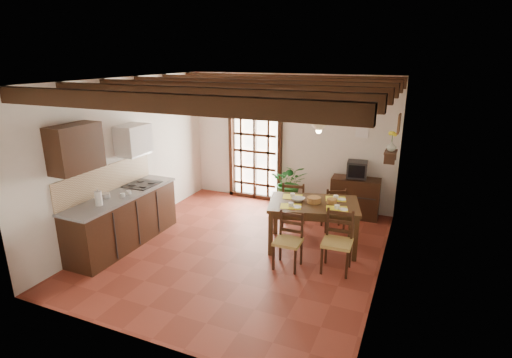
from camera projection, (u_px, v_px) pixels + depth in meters
The scene contains 25 objects.
ground_plane at pixel (241, 249), 6.80m from camera, with size 5.00×5.00×0.00m, color maroon.
room_shell at pixel (240, 145), 6.25m from camera, with size 4.52×5.02×2.81m.
ceiling_beams at pixel (239, 88), 5.99m from camera, with size 4.50×4.34×0.20m.
french_door at pixel (255, 148), 8.89m from camera, with size 1.26×0.11×2.32m.
kitchen_counter at pixel (124, 218), 6.86m from camera, with size 0.64×2.25×1.38m.
upper_cabinet at pixel (75, 148), 5.88m from camera, with size 0.35×0.80×0.70m, color black.
range_hood at pixel (134, 140), 7.00m from camera, with size 0.38×0.60×0.54m.
counter_items at pixel (124, 190), 6.80m from camera, with size 0.50×1.43×0.25m.
dining_table at pixel (314, 208), 6.69m from camera, with size 1.67×1.29×0.80m.
chair_near_left at pixel (288, 251), 6.16m from camera, with size 0.41×0.39×0.87m.
chair_near_right at pixel (337, 253), 6.05m from camera, with size 0.46×0.44×0.94m.
chair_far_left at pixel (293, 213), 7.58m from camera, with size 0.50×0.49×0.93m.
chair_far_right at pixel (333, 216), 7.49m from camera, with size 0.53×0.52×0.86m.
table_setting at pixel (314, 198), 6.64m from camera, with size 1.08×0.72×0.10m.
table_bowl at pixel (298, 199), 6.74m from camera, with size 0.22×0.22×0.05m, color white.
sideboard at pixel (355, 198), 8.07m from camera, with size 0.95×0.43×0.81m, color black.
crt_tv at pixel (357, 169), 7.88m from camera, with size 0.42×0.39×0.33m.
fuse_box at pixel (362, 130), 7.89m from camera, with size 0.25×0.03×0.32m, color white.
plant_pot at pixel (289, 204), 8.53m from camera, with size 0.33×0.33×0.20m, color maroon.
potted_plant at pixel (290, 184), 8.40m from camera, with size 1.93×1.66×2.15m, color #144C19.
wall_shelf at pixel (391, 154), 6.95m from camera, with size 0.20×0.42×0.20m.
shelf_vase at pixel (391, 146), 6.90m from camera, with size 0.15×0.15×0.15m, color #B2BFB2.
shelf_flowers at pixel (393, 134), 6.84m from camera, with size 0.14×0.14×0.36m.
framed_picture at pixel (399, 124), 6.75m from camera, with size 0.03×0.32×0.32m.
pendant_lamp at pixel (319, 126), 6.37m from camera, with size 0.36×0.36×0.84m.
Camera 1 is at (2.64, -5.54, 3.17)m, focal length 28.00 mm.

